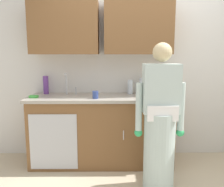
{
  "coord_description": "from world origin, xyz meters",
  "views": [
    {
      "loc": [
        -0.44,
        -2.49,
        1.49
      ],
      "look_at": [
        -0.41,
        0.55,
        1.0
      ],
      "focal_mm": 38.39,
      "sensor_mm": 36.0,
      "label": 1
    }
  ],
  "objects_px": {
    "person_at_sink": "(160,129)",
    "sink": "(68,97)",
    "bottle_soap": "(150,88)",
    "bottle_cleaner_spray": "(142,86)",
    "cup_by_sink": "(95,95)",
    "bottle_dish_liquid": "(46,85)",
    "knife_on_counter": "(156,98)",
    "sponge": "(34,97)",
    "bottle_water_tall": "(161,86)",
    "bottle_water_short": "(130,87)"
  },
  "relations": [
    {
      "from": "person_at_sink",
      "to": "sink",
      "type": "bearing_deg",
      "value": 147.76
    },
    {
      "from": "bottle_soap",
      "to": "bottle_cleaner_spray",
      "type": "bearing_deg",
      "value": 176.82
    },
    {
      "from": "sink",
      "to": "cup_by_sink",
      "type": "relative_size",
      "value": 5.22
    },
    {
      "from": "bottle_soap",
      "to": "bottle_dish_liquid",
      "type": "distance_m",
      "value": 1.49
    },
    {
      "from": "bottle_soap",
      "to": "knife_on_counter",
      "type": "xyz_separation_m",
      "value": [
        0.03,
        -0.32,
        -0.08
      ]
    },
    {
      "from": "bottle_soap",
      "to": "knife_on_counter",
      "type": "bearing_deg",
      "value": -84.7
    },
    {
      "from": "bottle_dish_liquid",
      "to": "sink",
      "type": "bearing_deg",
      "value": -29.42
    },
    {
      "from": "bottle_dish_liquid",
      "to": "knife_on_counter",
      "type": "height_order",
      "value": "bottle_dish_liquid"
    },
    {
      "from": "sink",
      "to": "bottle_cleaner_spray",
      "type": "bearing_deg",
      "value": 9.7
    },
    {
      "from": "bottle_soap",
      "to": "bottle_cleaner_spray",
      "type": "relative_size",
      "value": 0.71
    },
    {
      "from": "bottle_cleaner_spray",
      "to": "bottle_soap",
      "type": "bearing_deg",
      "value": -3.18
    },
    {
      "from": "bottle_cleaner_spray",
      "to": "sponge",
      "type": "distance_m",
      "value": 1.48
    },
    {
      "from": "bottle_soap",
      "to": "sponge",
      "type": "height_order",
      "value": "bottle_soap"
    },
    {
      "from": "bottle_water_tall",
      "to": "cup_by_sink",
      "type": "bearing_deg",
      "value": -157.27
    },
    {
      "from": "bottle_water_short",
      "to": "cup_by_sink",
      "type": "distance_m",
      "value": 0.6
    },
    {
      "from": "cup_by_sink",
      "to": "knife_on_counter",
      "type": "xyz_separation_m",
      "value": [
        0.79,
        0.03,
        -0.04
      ]
    },
    {
      "from": "bottle_cleaner_spray",
      "to": "bottle_water_short",
      "type": "bearing_deg",
      "value": 179.62
    },
    {
      "from": "bottle_dish_liquid",
      "to": "sponge",
      "type": "bearing_deg",
      "value": -105.04
    },
    {
      "from": "bottle_dish_liquid",
      "to": "knife_on_counter",
      "type": "bearing_deg",
      "value": -12.69
    },
    {
      "from": "person_at_sink",
      "to": "sponge",
      "type": "distance_m",
      "value": 1.67
    },
    {
      "from": "cup_by_sink",
      "to": "bottle_soap",
      "type": "bearing_deg",
      "value": 24.69
    },
    {
      "from": "bottle_soap",
      "to": "cup_by_sink",
      "type": "height_order",
      "value": "bottle_soap"
    },
    {
      "from": "person_at_sink",
      "to": "bottle_dish_liquid",
      "type": "xyz_separation_m",
      "value": [
        -1.45,
        0.89,
        0.38
      ]
    },
    {
      "from": "bottle_soap",
      "to": "sponge",
      "type": "distance_m",
      "value": 1.6
    },
    {
      "from": "person_at_sink",
      "to": "bottle_dish_liquid",
      "type": "distance_m",
      "value": 1.75
    },
    {
      "from": "sink",
      "to": "bottle_soap",
      "type": "distance_m",
      "value": 1.16
    },
    {
      "from": "person_at_sink",
      "to": "bottle_water_tall",
      "type": "bearing_deg",
      "value": 77.54
    },
    {
      "from": "bottle_water_tall",
      "to": "knife_on_counter",
      "type": "bearing_deg",
      "value": -111.27
    },
    {
      "from": "bottle_dish_liquid",
      "to": "knife_on_counter",
      "type": "xyz_separation_m",
      "value": [
        1.52,
        -0.34,
        -0.12
      ]
    },
    {
      "from": "bottle_water_tall",
      "to": "bottle_soap",
      "type": "bearing_deg",
      "value": -166.8
    },
    {
      "from": "sink",
      "to": "bottle_cleaner_spray",
      "type": "distance_m",
      "value": 1.05
    },
    {
      "from": "bottle_cleaner_spray",
      "to": "cup_by_sink",
      "type": "height_order",
      "value": "bottle_cleaner_spray"
    },
    {
      "from": "bottle_dish_liquid",
      "to": "bottle_water_short",
      "type": "xyz_separation_m",
      "value": [
        1.2,
        -0.02,
        -0.03
      ]
    },
    {
      "from": "person_at_sink",
      "to": "bottle_dish_liquid",
      "type": "bearing_deg",
      "value": 148.41
    },
    {
      "from": "cup_by_sink",
      "to": "knife_on_counter",
      "type": "bearing_deg",
      "value": 2.32
    },
    {
      "from": "bottle_cleaner_spray",
      "to": "sponge",
      "type": "height_order",
      "value": "bottle_cleaner_spray"
    },
    {
      "from": "bottle_water_short",
      "to": "bottle_dish_liquid",
      "type": "bearing_deg",
      "value": 179.22
    },
    {
      "from": "person_at_sink",
      "to": "bottle_cleaner_spray",
      "type": "relative_size",
      "value": 7.17
    },
    {
      "from": "bottle_dish_liquid",
      "to": "bottle_water_short",
      "type": "relative_size",
      "value": 1.28
    },
    {
      "from": "knife_on_counter",
      "to": "bottle_soap",
      "type": "bearing_deg",
      "value": 157.47
    },
    {
      "from": "person_at_sink",
      "to": "cup_by_sink",
      "type": "height_order",
      "value": "person_at_sink"
    },
    {
      "from": "bottle_dish_liquid",
      "to": "person_at_sink",
      "type": "bearing_deg",
      "value": -31.59
    },
    {
      "from": "bottle_soap",
      "to": "sponge",
      "type": "bearing_deg",
      "value": -169.73
    },
    {
      "from": "bottle_soap",
      "to": "sponge",
      "type": "relative_size",
      "value": 1.46
    },
    {
      "from": "knife_on_counter",
      "to": "sponge",
      "type": "bearing_deg",
      "value": -119.0
    },
    {
      "from": "bottle_soap",
      "to": "bottle_dish_liquid",
      "type": "bearing_deg",
      "value": 179.07
    },
    {
      "from": "bottle_cleaner_spray",
      "to": "cup_by_sink",
      "type": "relative_size",
      "value": 2.36
    },
    {
      "from": "person_at_sink",
      "to": "bottle_dish_liquid",
      "type": "height_order",
      "value": "person_at_sink"
    },
    {
      "from": "bottle_cleaner_spray",
      "to": "bottle_dish_liquid",
      "type": "bearing_deg",
      "value": 179.27
    },
    {
      "from": "person_at_sink",
      "to": "bottle_cleaner_spray",
      "type": "height_order",
      "value": "person_at_sink"
    }
  ]
}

